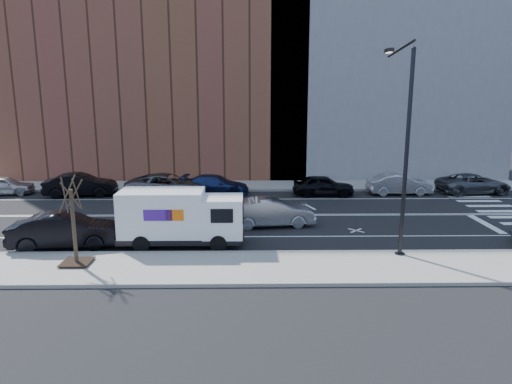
{
  "coord_description": "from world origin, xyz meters",
  "views": [
    {
      "loc": [
        0.29,
        -26.66,
        7.1
      ],
      "look_at": [
        0.68,
        0.13,
        1.4
      ],
      "focal_mm": 32.0,
      "sensor_mm": 36.0,
      "label": 1
    }
  ],
  "objects_px": {
    "far_parked_a": "(5,186)",
    "driving_sedan": "(271,212)",
    "fedex_van": "(180,217)",
    "far_parked_b": "(81,185)"
  },
  "relations": [
    {
      "from": "far_parked_a",
      "to": "driving_sedan",
      "type": "bearing_deg",
      "value": -121.27
    },
    {
      "from": "far_parked_b",
      "to": "driving_sedan",
      "type": "relative_size",
      "value": 1.05
    },
    {
      "from": "fedex_van",
      "to": "far_parked_b",
      "type": "relative_size",
      "value": 1.19
    },
    {
      "from": "far_parked_a",
      "to": "far_parked_b",
      "type": "bearing_deg",
      "value": -102.8
    },
    {
      "from": "driving_sedan",
      "to": "far_parked_b",
      "type": "bearing_deg",
      "value": 51.72
    },
    {
      "from": "far_parked_a",
      "to": "far_parked_b",
      "type": "distance_m",
      "value": 5.73
    },
    {
      "from": "fedex_van",
      "to": "far_parked_a",
      "type": "height_order",
      "value": "fedex_van"
    },
    {
      "from": "far_parked_b",
      "to": "driving_sedan",
      "type": "height_order",
      "value": "far_parked_b"
    },
    {
      "from": "fedex_van",
      "to": "far_parked_a",
      "type": "bearing_deg",
      "value": 141.31
    },
    {
      "from": "fedex_van",
      "to": "far_parked_b",
      "type": "height_order",
      "value": "fedex_van"
    }
  ]
}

